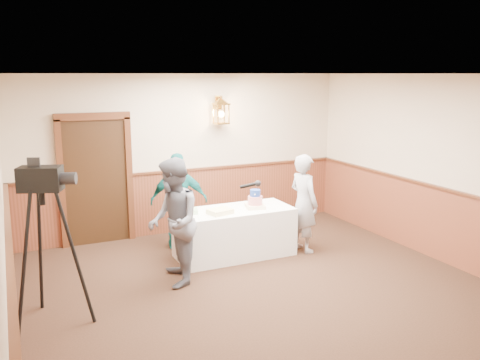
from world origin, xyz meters
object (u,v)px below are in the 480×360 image
at_px(interviewer, 173,222).
at_px(sheet_cake_yellow, 220,211).
at_px(tv_camera_rig, 47,255).
at_px(assistant_p, 179,201).
at_px(display_table, 235,232).
at_px(sheet_cake_green, 188,211).
at_px(baker, 304,203).
at_px(tiered_cake, 255,201).

bearing_deg(interviewer, sheet_cake_yellow, 131.56).
bearing_deg(interviewer, tv_camera_rig, -60.92).
bearing_deg(tv_camera_rig, sheet_cake_yellow, 42.85).
bearing_deg(tv_camera_rig, assistant_p, 62.09).
height_order(display_table, sheet_cake_yellow, sheet_cake_yellow).
relative_size(sheet_cake_yellow, tv_camera_rig, 0.19).
xyz_separation_m(sheet_cake_green, baker, (1.81, -0.34, 0.00)).
bearing_deg(tv_camera_rig, sheet_cake_green, 51.63).
bearing_deg(display_table, sheet_cake_green, 172.85).
xyz_separation_m(display_table, tiered_cake, (0.32, -0.06, 0.49)).
relative_size(display_table, sheet_cake_yellow, 5.28).
distance_m(interviewer, tv_camera_rig, 1.71).
xyz_separation_m(tiered_cake, interviewer, (-1.51, -0.58, -0.00)).
relative_size(display_table, sheet_cake_green, 6.55).
relative_size(interviewer, assistant_p, 1.10).
distance_m(assistant_p, tv_camera_rig, 2.86).
bearing_deg(interviewer, baker, 111.69).
xyz_separation_m(display_table, sheet_cake_yellow, (-0.30, -0.14, 0.41)).
height_order(sheet_cake_yellow, interviewer, interviewer).
bearing_deg(display_table, sheet_cake_yellow, -154.80).
relative_size(display_table, baker, 1.14).
bearing_deg(assistant_p, interviewer, 87.33).
bearing_deg(sheet_cake_yellow, tv_camera_rig, -158.23).
height_order(tiered_cake, tv_camera_rig, tv_camera_rig).
height_order(tiered_cake, sheet_cake_green, tiered_cake).
bearing_deg(sheet_cake_yellow, display_table, 25.20).
xyz_separation_m(tiered_cake, assistant_p, (-0.98, 0.79, -0.08)).
bearing_deg(assistant_p, tiered_cake, 159.45).
bearing_deg(tv_camera_rig, baker, 33.95).
bearing_deg(sheet_cake_yellow, interviewer, -150.40).
xyz_separation_m(baker, assistant_p, (-1.75, 0.99, -0.00)).
relative_size(baker, assistant_p, 1.01).
relative_size(display_table, tv_camera_rig, 0.99).
relative_size(display_table, interviewer, 1.04).
xyz_separation_m(sheet_cake_yellow, interviewer, (-0.88, -0.50, 0.08)).
height_order(tiered_cake, assistant_p, assistant_p).
bearing_deg(assistant_p, baker, 168.99).
relative_size(sheet_cake_yellow, interviewer, 0.20).
height_order(sheet_cake_green, interviewer, interviewer).
xyz_separation_m(tiered_cake, sheet_cake_yellow, (-0.63, -0.08, -0.08)).
bearing_deg(tiered_cake, interviewer, -158.84).
height_order(display_table, baker, baker).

